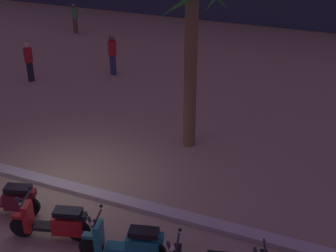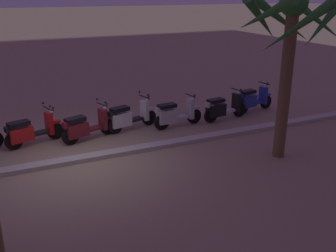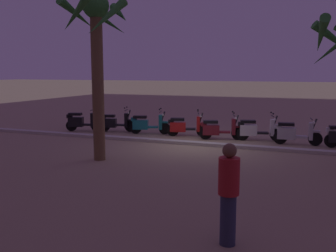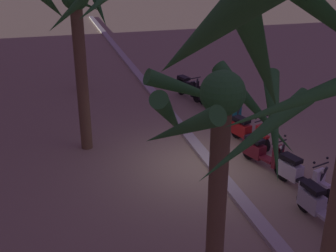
{
  "view_description": "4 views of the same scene",
  "coord_description": "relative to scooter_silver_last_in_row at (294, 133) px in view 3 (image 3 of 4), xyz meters",
  "views": [
    {
      "loc": [
        6.43,
        -8.35,
        6.85
      ],
      "look_at": [
        2.06,
        1.95,
        1.19
      ],
      "focal_mm": 49.72,
      "sensor_mm": 36.0,
      "label": 1
    },
    {
      "loc": [
        1.77,
        9.42,
        4.36
      ],
      "look_at": [
        -1.89,
        1.41,
        1.24
      ],
      "focal_mm": 41.22,
      "sensor_mm": 36.0,
      "label": 2
    },
    {
      "loc": [
        -3.95,
        13.35,
        2.78
      ],
      "look_at": [
        -0.25,
        3.56,
        1.26
      ],
      "focal_mm": 39.8,
      "sensor_mm": 36.0,
      "label": 3
    },
    {
      "loc": [
        -10.76,
        4.25,
        6.11
      ],
      "look_at": [
        1.29,
        0.75,
        0.83
      ],
      "focal_mm": 46.05,
      "sensor_mm": 36.0,
      "label": 4
    }
  ],
  "objects": [
    {
      "name": "ground_plane",
      "position": [
        3.49,
        1.57,
        -0.46
      ],
      "size": [
        200.0,
        200.0,
        0.0
      ],
      "primitive_type": "plane",
      "color": "#9E896B"
    },
    {
      "name": "curb_strip",
      "position": [
        3.49,
        1.38,
        -0.4
      ],
      "size": [
        60.0,
        0.36,
        0.12
      ],
      "primitive_type": "cube",
      "color": "#BCB7AD",
      "rests_on": "ground"
    },
    {
      "name": "scooter_silver_last_in_row",
      "position": [
        0.0,
        0.0,
        0.0
      ],
      "size": [
        1.8,
        0.57,
        1.04
      ],
      "color": "black",
      "rests_on": "ground"
    },
    {
      "name": "scooter_white_tail_end",
      "position": [
        1.49,
        -0.37,
        -0.0
      ],
      "size": [
        1.83,
        0.76,
        1.17
      ],
      "color": "black",
      "rests_on": "ground"
    },
    {
      "name": "scooter_maroon_gap_after_mid",
      "position": [
        2.98,
        -0.04,
        -0.01
      ],
      "size": [
        1.79,
        0.8,
        1.17
      ],
      "color": "black",
      "rests_on": "ground"
    },
    {
      "name": "scooter_red_mid_rear",
      "position": [
        4.54,
        -0.33,
        -0.01
      ],
      "size": [
        1.76,
        0.77,
        1.17
      ],
      "color": "black",
      "rests_on": "ground"
    },
    {
      "name": "scooter_teal_lead_nearest",
      "position": [
        6.32,
        -0.32,
        -0.0
      ],
      "size": [
        1.81,
        0.75,
        1.17
      ],
      "color": "black",
      "rests_on": "ground"
    },
    {
      "name": "scooter_black_second_in_line",
      "position": [
        8.02,
        -0.39,
        -0.01
      ],
      "size": [
        1.72,
        0.74,
        1.17
      ],
      "color": "black",
      "rests_on": "ground"
    },
    {
      "name": "scooter_black_far_back",
      "position": [
        9.55,
        0.08,
        0.01
      ],
      "size": [
        1.7,
        0.74,
        1.04
      ],
      "color": "black",
      "rests_on": "ground"
    },
    {
      "name": "palm_tree_near_sign",
      "position": [
        5.7,
        4.8,
        3.36
      ],
      "size": [
        2.23,
        2.25,
        5.18
      ],
      "color": "brown",
      "rests_on": "ground"
    },
    {
      "name": "pedestrian_strolling_near_curb",
      "position": [
        0.66,
        9.23,
        0.43
      ],
      "size": [
        0.34,
        0.34,
        1.67
      ],
      "color": "#2D3351",
      "rests_on": "ground"
    }
  ]
}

